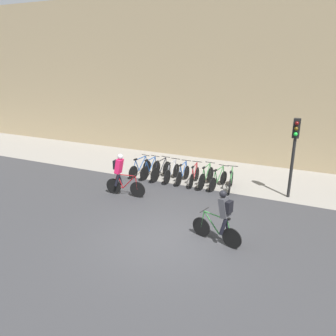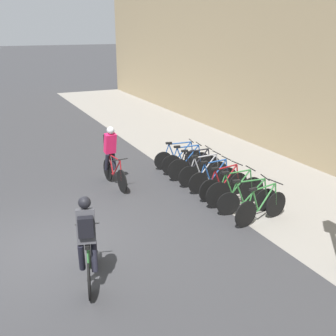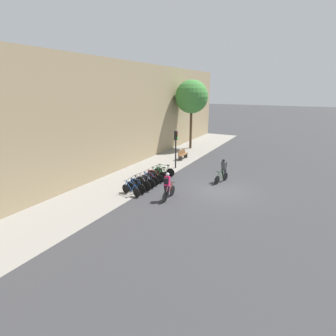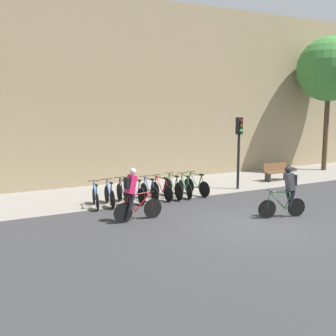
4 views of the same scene
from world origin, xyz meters
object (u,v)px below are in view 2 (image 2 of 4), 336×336
(cyclist_pink, at_px, (111,154))
(parked_bike_8, at_px, (261,207))
(parked_bike_5, at_px, (224,185))
(parked_bike_7, at_px, (248,199))
(parked_bike_1, at_px, (186,162))
(parked_bike_2, at_px, (195,166))
(parked_bike_4, at_px, (213,178))
(cyclist_grey, at_px, (87,240))
(parked_bike_0, at_px, (178,157))
(parked_bike_6, at_px, (235,190))
(parked_bike_3, at_px, (204,172))

(cyclist_pink, height_order, parked_bike_8, cyclist_pink)
(parked_bike_5, relative_size, parked_bike_7, 1.01)
(parked_bike_1, bearing_deg, parked_bike_2, -0.03)
(parked_bike_2, bearing_deg, parked_bike_4, 0.00)
(cyclist_grey, height_order, parked_bike_4, cyclist_grey)
(parked_bike_0, relative_size, parked_bike_4, 1.01)
(cyclist_pink, height_order, parked_bike_5, cyclist_pink)
(parked_bike_5, bearing_deg, parked_bike_7, -0.03)
(cyclist_pink, relative_size, parked_bike_2, 1.01)
(cyclist_grey, relative_size, parked_bike_2, 1.00)
(parked_bike_5, bearing_deg, parked_bike_6, 0.13)
(parked_bike_0, xyz_separation_m, parked_bike_1, (0.56, 0.00, 0.02))
(parked_bike_7, bearing_deg, parked_bike_2, 179.98)
(parked_bike_6, bearing_deg, parked_bike_4, -179.96)
(parked_bike_3, xyz_separation_m, parked_bike_5, (1.12, -0.00, -0.01))
(parked_bike_5, distance_m, parked_bike_7, 1.11)
(cyclist_pink, height_order, parked_bike_4, cyclist_pink)
(parked_bike_0, xyz_separation_m, parked_bike_8, (4.47, 0.00, 0.01))
(cyclist_grey, relative_size, parked_bike_4, 1.10)
(parked_bike_0, height_order, parked_bike_5, parked_bike_5)
(parked_bike_0, relative_size, parked_bike_7, 1.00)
(cyclist_grey, xyz_separation_m, parked_bike_5, (-2.50, 4.46, -0.56))
(parked_bike_3, xyz_separation_m, parked_bike_4, (0.56, 0.00, -0.01))
(parked_bike_1, distance_m, parked_bike_2, 0.56)
(cyclist_grey, xyz_separation_m, parked_bike_4, (-3.06, 4.46, -0.56))
(cyclist_pink, distance_m, cyclist_grey, 5.23)
(parked_bike_3, relative_size, parked_bike_5, 1.01)
(parked_bike_4, height_order, parked_bike_6, parked_bike_6)
(cyclist_grey, xyz_separation_m, parked_bike_1, (-4.74, 4.46, -0.55))
(parked_bike_2, xyz_separation_m, parked_bike_6, (2.23, 0.00, 0.01))
(cyclist_pink, bearing_deg, parked_bike_4, 54.28)
(parked_bike_4, relative_size, parked_bike_6, 0.93)
(parked_bike_0, relative_size, parked_bike_1, 0.98)
(parked_bike_4, distance_m, parked_bike_7, 1.67)
(parked_bike_1, bearing_deg, parked_bike_7, -0.02)
(cyclist_grey, height_order, parked_bike_8, cyclist_grey)
(parked_bike_3, height_order, parked_bike_8, parked_bike_8)
(parked_bike_3, bearing_deg, cyclist_grey, -50.94)
(parked_bike_1, bearing_deg, cyclist_pink, -91.98)
(cyclist_pink, xyz_separation_m, parked_bike_2, (0.64, 2.45, -0.53))
(cyclist_pink, relative_size, parked_bike_7, 1.10)
(cyclist_pink, xyz_separation_m, parked_bike_7, (3.43, 2.45, -0.56))
(parked_bike_4, xyz_separation_m, parked_bike_5, (0.56, -0.00, 0.00))
(cyclist_grey, distance_m, parked_bike_0, 6.95)
(parked_bike_4, bearing_deg, parked_bike_3, -179.99)
(parked_bike_3, height_order, parked_bike_4, parked_bike_3)
(parked_bike_0, height_order, parked_bike_7, same)
(parked_bike_4, bearing_deg, parked_bike_0, -179.97)
(parked_bike_1, relative_size, parked_bike_8, 1.00)
(parked_bike_0, height_order, parked_bike_3, parked_bike_3)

